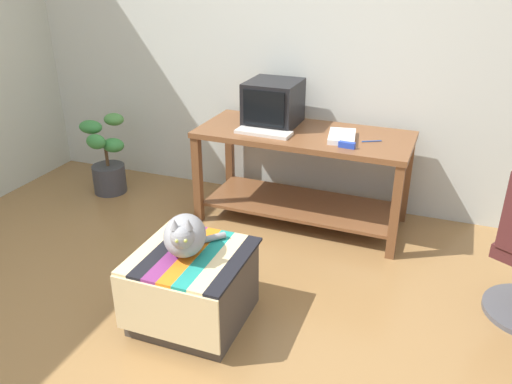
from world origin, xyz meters
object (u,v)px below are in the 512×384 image
(keyboard, at_px, (264,132))
(book, at_px, (342,137))
(ottoman_with_blanket, at_px, (193,287))
(stapler, at_px, (347,145))
(tv_monitor, at_px, (273,103))
(cat, at_px, (185,235))
(desk, at_px, (303,161))
(potted_plant, at_px, (107,161))

(keyboard, xyz_separation_m, book, (0.55, 0.09, 0.01))
(book, bearing_deg, ottoman_with_blanket, -120.42)
(stapler, bearing_deg, book, 28.39)
(tv_monitor, relative_size, cat, 1.01)
(desk, relative_size, tv_monitor, 3.76)
(ottoman_with_blanket, relative_size, potted_plant, 0.93)
(cat, bearing_deg, desk, 56.02)
(tv_monitor, relative_size, potted_plant, 0.63)
(ottoman_with_blanket, bearing_deg, desk, 80.43)
(book, bearing_deg, tv_monitor, 155.07)
(potted_plant, bearing_deg, desk, 2.51)
(stapler, bearing_deg, tv_monitor, 68.17)
(cat, relative_size, potted_plant, 0.62)
(cat, xyz_separation_m, stapler, (0.62, 1.14, 0.20))
(ottoman_with_blanket, distance_m, stapler, 1.39)
(keyboard, relative_size, potted_plant, 0.61)
(ottoman_with_blanket, bearing_deg, tv_monitor, 91.71)
(desk, bearing_deg, potted_plant, -176.24)
(tv_monitor, height_order, stapler, tv_monitor)
(tv_monitor, xyz_separation_m, book, (0.56, -0.16, -0.14))
(keyboard, bearing_deg, tv_monitor, 96.78)
(cat, height_order, stapler, stapler)
(cat, bearing_deg, stapler, 38.43)
(book, bearing_deg, stapler, -75.82)
(keyboard, distance_m, book, 0.55)
(ottoman_with_blanket, bearing_deg, cat, 171.82)
(keyboard, height_order, stapler, stapler)
(tv_monitor, bearing_deg, desk, -20.05)
(tv_monitor, xyz_separation_m, potted_plant, (-1.43, -0.18, -0.60))
(desk, height_order, book, book)
(desk, bearing_deg, book, -9.73)
(tv_monitor, relative_size, book, 1.42)
(ottoman_with_blanket, height_order, stapler, stapler)
(stapler, bearing_deg, potted_plant, 91.42)
(ottoman_with_blanket, distance_m, cat, 0.32)
(keyboard, distance_m, cat, 1.23)
(keyboard, bearing_deg, cat, -86.99)
(tv_monitor, height_order, potted_plant, tv_monitor)
(ottoman_with_blanket, height_order, potted_plant, potted_plant)
(tv_monitor, bearing_deg, ottoman_with_blanket, -87.03)
(tv_monitor, relative_size, keyboard, 1.03)
(keyboard, distance_m, stapler, 0.62)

